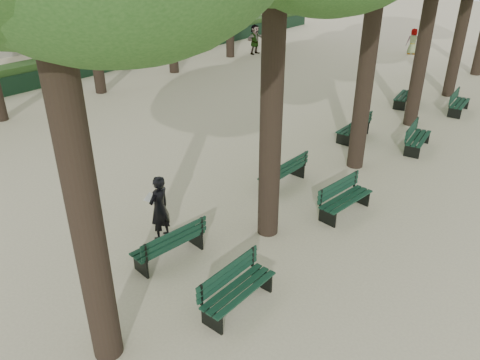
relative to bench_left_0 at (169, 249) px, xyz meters
The scene contains 14 objects.
ground 0.78m from the bench_left_0, 119.91° to the right, with size 120.00×120.00×0.00m, color beige.
bench_left_0 is the anchor object (origin of this frame).
bench_left_1 4.75m from the bench_left_0, 90.00° to the left, with size 0.65×1.82×0.92m.
bench_left_2 9.51m from the bench_left_0, 90.00° to the left, with size 0.60×1.81×0.92m.
bench_left_3 14.57m from the bench_left_0, 90.00° to the left, with size 0.81×1.86×0.92m.
bench_right_0 2.28m from the bench_left_0, ahead, with size 0.62×1.82×0.92m.
bench_right_1 4.94m from the bench_left_0, 62.70° to the left, with size 0.81×1.86×0.92m.
bench_right_2 10.21m from the bench_left_0, 77.16° to the left, with size 0.79×1.86×0.92m.
bench_right_3 15.16m from the bench_left_0, 81.40° to the left, with size 0.70×1.84×0.92m.
man_with_map 1.11m from the bench_left_0, 148.01° to the left, with size 0.63×0.71×1.71m.
pedestrian_e 22.31m from the bench_left_0, 121.48° to the left, with size 1.73×0.37×1.86m, color #262628.
pedestrian_d 25.53m from the bench_left_0, 98.02° to the left, with size 0.79×0.32×1.62m, color #262628.
fence 18.54m from the bench_left_0, 146.00° to the left, with size 0.08×42.00×0.90m, color black.
hedge 19.12m from the bench_left_0, 147.18° to the left, with size 1.20×42.00×1.20m, color #204016.
Camera 1 is at (7.17, -5.34, 6.67)m, focal length 35.00 mm.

